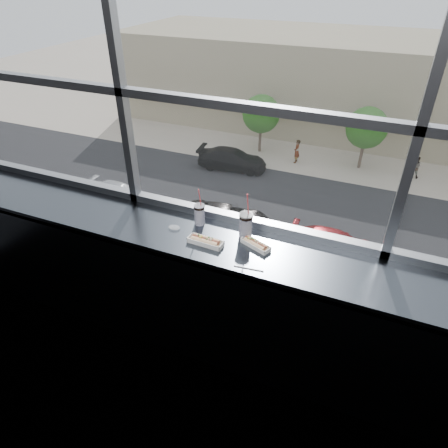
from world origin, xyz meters
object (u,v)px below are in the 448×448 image
at_px(car_near_a, 119,192).
at_px(soda_cup_right, 246,224).
at_px(loose_straw, 249,268).
at_px(pedestrian_a, 297,149).
at_px(wrapper, 174,227).
at_px(car_far_a, 232,156).
at_px(tree_center, 367,128).
at_px(soda_cup_left, 199,214).
at_px(hotdog_tray_left, 206,241).
at_px(car_near_c, 335,241).
at_px(tree_left, 261,114).
at_px(hotdog_tray_right, 256,244).
at_px(pedestrian_c, 416,165).
at_px(car_near_b, 226,215).

bearing_deg(car_near_a, soda_cup_right, -137.78).
height_order(loose_straw, pedestrian_a, loose_straw).
bearing_deg(wrapper, car_far_a, 110.58).
relative_size(soda_cup_right, tree_center, 0.08).
xyz_separation_m(soda_cup_left, car_near_a, (-14.07, 16.14, -11.19)).
xyz_separation_m(loose_straw, car_near_a, (-14.59, 16.49, -11.10)).
distance_m(soda_cup_right, pedestrian_a, 29.81).
relative_size(hotdog_tray_left, car_near_c, 0.05).
height_order(hotdog_tray_left, tree_left, hotdog_tray_left).
xyz_separation_m(hotdog_tray_left, car_far_a, (-9.41, 24.35, -11.04)).
height_order(loose_straw, car_far_a, loose_straw).
bearing_deg(wrapper, hotdog_tray_left, -15.35).
bearing_deg(hotdog_tray_right, soda_cup_left, -170.93).
bearing_deg(hotdog_tray_right, wrapper, -155.75).
xyz_separation_m(wrapper, pedestrian_c, (3.95, 28.14, -11.07)).
xyz_separation_m(hotdog_tray_right, car_near_a, (-14.56, 16.25, -11.12)).
xyz_separation_m(hotdog_tray_left, pedestrian_c, (3.65, 28.22, -11.08)).
relative_size(soda_cup_right, car_near_b, 0.06).
bearing_deg(car_far_a, soda_cup_right, -164.65).
relative_size(hotdog_tray_left, loose_straw, 1.32).
bearing_deg(hotdog_tray_left, soda_cup_right, 41.84).
bearing_deg(car_far_a, tree_center, -72.75).
height_order(hotdog_tray_left, pedestrian_c, hotdog_tray_left).
distance_m(hotdog_tray_right, tree_center, 29.61).
bearing_deg(pedestrian_a, soda_cup_right, 11.08).
relative_size(car_far_a, car_near_c, 1.08).
xyz_separation_m(car_far_a, pedestrian_a, (4.32, 3.02, 0.09)).
xyz_separation_m(hotdog_tray_left, tree_center, (-0.28, 28.35, -8.86)).
bearing_deg(pedestrian_c, car_near_b, 49.19).
xyz_separation_m(car_near_c, pedestrian_a, (-4.90, 11.02, 0.17)).
relative_size(hotdog_tray_left, wrapper, 2.75).
relative_size(car_near_c, pedestrian_c, 2.84).
distance_m(soda_cup_right, loose_straw, 0.37).
relative_size(car_near_b, pedestrian_a, 2.66).
xyz_separation_m(car_near_b, pedestrian_c, (10.25, 11.87, -0.03)).
bearing_deg(hotdog_tray_left, car_far_a, 113.75).
relative_size(car_near_c, pedestrian_a, 2.49).
relative_size(soda_cup_left, car_near_c, 0.06).
bearing_deg(pedestrian_a, car_far_a, -55.06).
bearing_deg(car_near_c, pedestrian_a, 22.16).
bearing_deg(hotdog_tray_right, tree_center, 113.19).
relative_size(hotdog_tray_left, tree_center, 0.05).
relative_size(car_near_b, car_near_a, 1.07).
bearing_deg(soda_cup_right, loose_straw, -66.14).
xyz_separation_m(hotdog_tray_right, pedestrian_a, (-5.43, 27.26, -10.94)).
relative_size(soda_cup_right, wrapper, 3.94).
height_order(hotdog_tray_left, tree_center, hotdog_tray_left).
distance_m(soda_cup_left, pedestrian_a, 29.71).
xyz_separation_m(soda_cup_right, car_near_c, (-0.43, 16.17, -11.20)).
xyz_separation_m(hotdog_tray_right, wrapper, (-0.64, -0.03, -0.01)).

